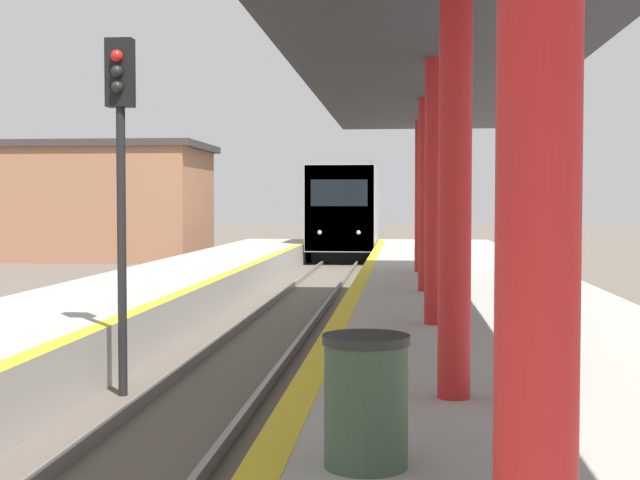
% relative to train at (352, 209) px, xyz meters
% --- Properties ---
extents(train, '(2.90, 18.80, 4.39)m').
position_rel_train_xyz_m(train, '(0.00, 0.00, 0.00)').
color(train, black).
rests_on(train, ground).
extents(signal_mid, '(0.36, 0.31, 4.74)m').
position_rel_train_xyz_m(signal_mid, '(-1.16, -33.99, 1.07)').
color(signal_mid, black).
rests_on(signal_mid, ground).
extents(station_canopy, '(4.19, 23.92, 3.94)m').
position_rel_train_xyz_m(station_canopy, '(3.01, -32.85, 2.32)').
color(station_canopy, red).
rests_on(station_canopy, platform_right).
extents(trash_bin, '(0.58, 0.58, 0.87)m').
position_rel_train_xyz_m(trash_bin, '(2.32, -39.75, -0.94)').
color(trash_bin, '#384C38').
rests_on(trash_bin, platform_right).
extents(station_building, '(12.82, 6.54, 5.25)m').
position_rel_train_xyz_m(station_building, '(-12.64, -6.06, 0.41)').
color(station_building, '#9E6B4C').
rests_on(station_building, ground).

